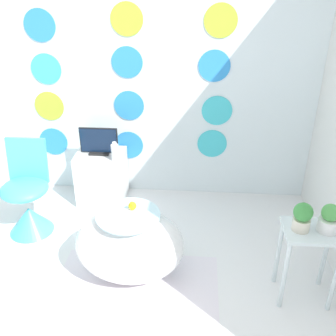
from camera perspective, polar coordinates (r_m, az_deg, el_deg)
wall_back_dotted at (r=3.82m, az=-5.61°, el=14.10°), size 4.55×0.05×2.60m
rug at (r=3.14m, az=-4.61°, el=-16.70°), size 1.24×0.76×0.01m
bathtub at (r=3.04m, az=-5.56°, el=-11.05°), size 0.83×0.57×0.59m
rubber_duck at (r=2.88m, az=-5.19°, el=-5.43°), size 0.06×0.07×0.07m
chair at (r=3.73m, az=-19.66°, el=-4.95°), size 0.41×0.41×0.85m
tv_cabinet at (r=4.03m, az=-9.57°, el=-1.25°), size 0.47×0.39×0.52m
tv at (r=3.87m, az=-10.00°, el=3.68°), size 0.37×0.12×0.27m
vase at (r=3.72m, az=-7.71°, el=2.30°), size 0.07×0.07×0.19m
side_table at (r=2.94m, az=19.83°, el=-10.71°), size 0.39×0.30×0.59m
potted_plant_left at (r=2.77m, az=18.93°, el=-6.68°), size 0.13×0.13×0.21m
potted_plant_right at (r=2.82m, az=22.35°, el=-6.86°), size 0.14×0.14×0.20m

